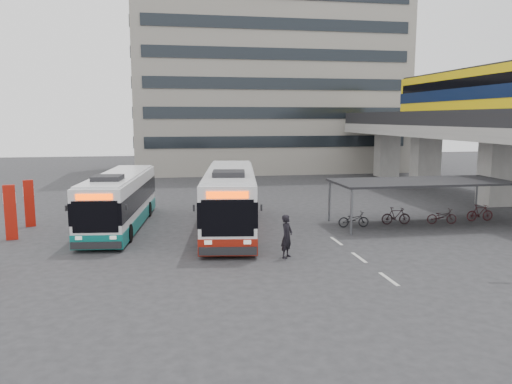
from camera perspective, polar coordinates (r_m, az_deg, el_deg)
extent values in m
plane|color=#28282B|center=(24.55, 3.63, -5.87)|extent=(120.00, 120.00, 0.00)
cube|color=gray|center=(38.68, 25.91, 2.01)|extent=(2.20, 1.60, 4.60)
cube|color=gray|center=(47.09, 18.79, 3.41)|extent=(2.20, 1.60, 4.60)
cube|color=gray|center=(54.22, 14.73, 4.19)|extent=(2.20, 1.60, 4.60)
cube|color=gray|center=(41.80, 22.94, 6.39)|extent=(8.00, 32.00, 0.90)
cube|color=black|center=(39.88, 18.45, 8.00)|extent=(0.35, 32.00, 1.10)
cube|color=black|center=(43.94, 27.16, 7.51)|extent=(0.35, 32.00, 1.10)
cube|color=yellow|center=(40.45, 24.42, 9.88)|extent=(2.90, 20.00, 3.90)
cube|color=#091636|center=(40.46, 24.44, 10.16)|extent=(2.98, 20.02, 0.90)
cube|color=black|center=(40.50, 24.51, 11.29)|extent=(2.96, 19.20, 0.70)
cube|color=black|center=(40.57, 24.60, 12.63)|extent=(2.70, 19.60, 0.25)
cylinder|color=#595B60|center=(29.84, 8.39, -1.03)|extent=(0.12, 0.12, 2.40)
cylinder|color=#595B60|center=(34.09, 23.89, -0.49)|extent=(0.12, 0.12, 2.40)
cylinder|color=#595B60|center=(26.50, 10.84, -2.29)|extent=(0.12, 0.12, 2.40)
cube|color=black|center=(29.92, 18.30, 1.13)|extent=(10.00, 4.00, 0.12)
imported|color=black|center=(28.58, 11.02, -3.04)|extent=(1.71, 0.60, 0.90)
imported|color=black|center=(29.62, 15.85, -2.71)|extent=(1.66, 0.47, 1.00)
imported|color=black|center=(30.88, 20.31, -2.56)|extent=(1.71, 0.60, 0.90)
imported|color=black|center=(32.29, 24.40, -2.24)|extent=(1.66, 0.47, 1.00)
cube|color=gray|center=(60.59, 1.14, 14.55)|extent=(30.00, 15.00, 25.00)
cube|color=beige|center=(19.90, 14.93, -9.58)|extent=(0.15, 1.60, 0.01)
cube|color=beige|center=(22.53, 11.70, -7.34)|extent=(0.15, 1.60, 0.01)
cube|color=beige|center=(25.25, 9.18, -5.55)|extent=(0.15, 1.60, 0.01)
cube|color=white|center=(27.19, -2.98, -0.54)|extent=(4.22, 12.22, 2.75)
cube|color=maroon|center=(27.42, -2.96, -3.17)|extent=(4.26, 12.27, 0.75)
cube|color=black|center=(27.18, -2.98, -0.28)|extent=(4.28, 12.25, 1.15)
cube|color=#FF3E00|center=(21.12, -3.29, -0.34)|extent=(1.78, 0.33, 0.30)
cube|color=black|center=(24.01, -3.13, 2.10)|extent=(1.74, 1.80, 0.28)
cylinder|color=black|center=(23.75, -6.01, -5.16)|extent=(0.44, 1.03, 1.00)
cylinder|color=black|center=(30.73, -0.62, -1.99)|extent=(0.44, 1.03, 1.00)
cube|color=white|center=(28.74, -15.28, -0.68)|extent=(3.51, 11.09, 2.50)
cube|color=#0B655E|center=(28.94, -15.19, -2.94)|extent=(3.56, 11.13, 0.68)
cube|color=black|center=(28.72, -15.28, -0.45)|extent=(3.57, 11.11, 1.04)
cube|color=#FF3E00|center=(23.36, -18.02, -0.54)|extent=(1.62, 0.26, 0.27)
cube|color=black|center=(25.91, -16.60, 1.53)|extent=(1.54, 1.60, 0.25)
cylinder|color=black|center=(25.89, -19.05, -4.55)|extent=(0.37, 0.93, 0.91)
cylinder|color=black|center=(31.71, -12.19, -1.94)|extent=(0.37, 0.93, 0.91)
imported|color=black|center=(21.91, 3.54, -5.07)|extent=(0.79, 0.83, 1.91)
cube|color=#B3170B|center=(27.80, -26.26, -2.11)|extent=(0.58, 0.31, 2.79)
cube|color=white|center=(27.68, -26.36, -0.63)|extent=(0.60, 0.19, 0.56)
cube|color=#B3170B|center=(30.73, -24.48, -1.19)|extent=(0.56, 0.34, 2.65)
cube|color=white|center=(30.63, -24.56, 0.08)|extent=(0.56, 0.24, 0.53)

